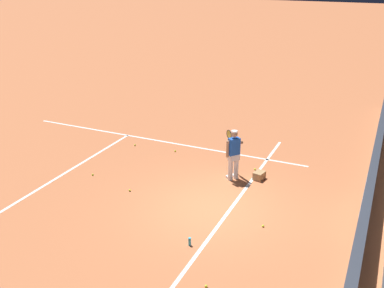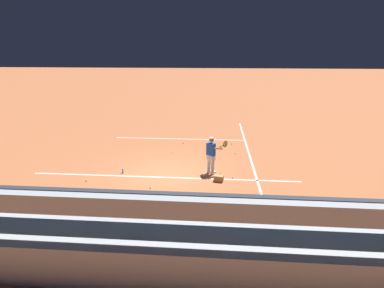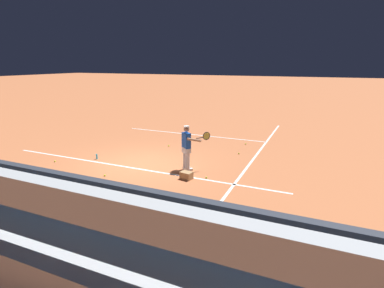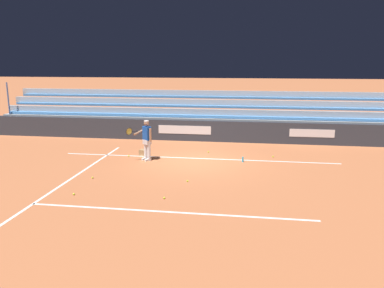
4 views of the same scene
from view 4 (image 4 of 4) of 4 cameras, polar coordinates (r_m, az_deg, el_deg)
name	(u,v)px [view 4 (image 4 of 4)]	position (r m, az deg, el deg)	size (l,w,h in m)	color
ground_plane	(196,161)	(15.82, 0.58, -2.66)	(160.00, 160.00, 0.00)	#B7663D
court_baseline_white	(197,158)	(16.30, 0.83, -2.20)	(12.00, 0.10, 0.01)	white
court_sideline_white	(58,187)	(13.40, -19.74, -6.23)	(0.10, 12.00, 0.01)	white
court_service_line_white	(169,212)	(10.68, -3.58, -10.29)	(8.22, 0.10, 0.01)	white
back_wall_sponsor_board	(207,131)	(19.69, 2.27, 1.99)	(25.40, 0.25, 1.10)	#2D333D
bleacher_stand	(210,122)	(21.46, 2.80, 3.34)	(24.13, 2.40, 2.95)	#9EA3A8
tennis_player	(146,140)	(15.91, -6.97, 0.65)	(0.98, 0.80, 1.71)	silver
ball_box_cardboard	(144,152)	(16.93, -7.29, -1.29)	(0.40, 0.30, 0.26)	#A87F51
tennis_ball_midcourt	(273,157)	(16.85, 12.24, -1.89)	(0.07, 0.07, 0.07)	#CCE533
tennis_ball_on_baseline	(164,198)	(11.63, -4.25, -8.19)	(0.07, 0.07, 0.07)	#CCE533
tennis_ball_toward_net	(74,194)	(12.49, -17.57, -7.30)	(0.07, 0.07, 0.07)	#CCE533
tennis_ball_near_player	(208,152)	(17.34, 2.51, -1.20)	(0.07, 0.07, 0.07)	#CCE533
tennis_ball_far_left	(129,156)	(16.83, -9.62, -1.79)	(0.07, 0.07, 0.07)	#CCE533
tennis_ball_by_box	(92,178)	(14.01, -14.93, -4.97)	(0.07, 0.07, 0.07)	#CCE533
tennis_ball_stray_back	(187,181)	(13.17, -0.69, -5.66)	(0.07, 0.07, 0.07)	#CCE533
water_bottle	(243,160)	(15.82, 7.74, -2.36)	(0.07, 0.07, 0.22)	#33B2E5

